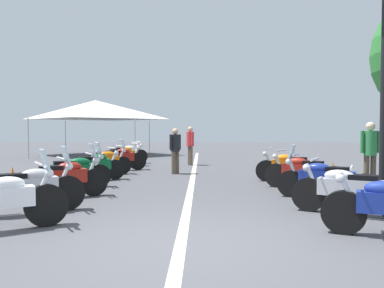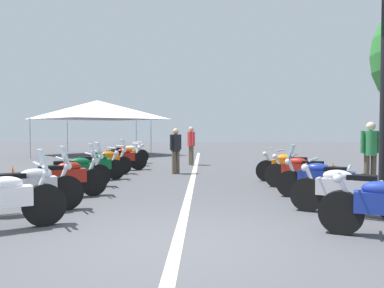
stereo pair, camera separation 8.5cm
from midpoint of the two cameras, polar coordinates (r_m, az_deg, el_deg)
The scene contains 21 objects.
ground_plane at distance 5.42m, azimuth -1.71°, elevation -14.33°, with size 80.00×80.00×0.00m, color #4C4C51.
lane_centre_stripe at distance 12.15m, azimuth 0.30°, elevation -5.06°, with size 25.76×0.16×0.01m, color beige.
motorcycle_left_row_1 at distance 7.71m, azimuth -22.65°, elevation -5.92°, with size 1.23×1.86×1.22m.
motorcycle_left_row_2 at distance 9.20m, azimuth -18.06°, elevation -4.63°, with size 1.14×1.86×1.20m.
motorcycle_left_row_3 at distance 10.62m, azimuth -16.57°, elevation -3.75°, with size 1.05×1.82×1.19m.
motorcycle_left_row_4 at distance 11.94m, azimuth -13.91°, elevation -3.11°, with size 1.27×1.71×0.98m.
motorcycle_left_row_5 at distance 13.35m, azimuth -12.47°, elevation -2.50°, with size 1.24×1.74×1.19m.
motorcycle_left_row_6 at distance 14.63m, azimuth -10.29°, elevation -2.05°, with size 1.22×1.90×1.01m.
motorcycle_left_row_7 at distance 16.10m, azimuth -9.79°, elevation -1.69°, with size 1.37×1.67×0.99m.
motorcycle_left_row_8 at distance 17.35m, azimuth -9.33°, elevation -1.41°, with size 1.24×1.82×0.99m.
motorcycle_right_row_1 at distance 7.55m, azimuth 21.89°, elevation -6.22°, with size 1.12×1.88×1.00m.
motorcycle_right_row_2 at distance 9.05m, azimuth 18.90°, elevation -4.79°, with size 1.06×2.02×1.19m.
motorcycle_right_row_3 at distance 10.37m, azimuth 16.07°, elevation -3.89°, with size 1.19×1.86×1.00m.
motorcycle_right_row_4 at distance 11.64m, azimuth 14.20°, elevation -3.22°, with size 0.93×1.92×0.99m.
street_lamp_twin_globe at distance 9.79m, azimuth 26.37°, elevation 12.62°, with size 0.32×1.22×4.91m.
traffic_cone_0 at distance 11.83m, azimuth 19.96°, elevation -3.98°, with size 0.36×0.36×0.61m.
traffic_cone_1 at distance 10.83m, azimuth -24.37°, elevation -4.61°, with size 0.36×0.36×0.61m.
bystander_0 at distance 11.16m, azimuth 24.68°, elevation -0.71°, with size 0.32×0.53×1.72m.
bystander_1 at distance 13.42m, azimuth -2.20°, elevation -0.50°, with size 0.43×0.37×1.56m.
bystander_2 at distance 16.63m, azimuth 0.02°, elevation 0.20°, with size 0.49×0.32×1.63m.
event_tent at distance 23.63m, azimuth -13.49°, elevation 4.85°, with size 6.14×6.14×3.20m.
Camera 2 is at (-5.18, -0.36, 1.54)m, focal length 36.74 mm.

